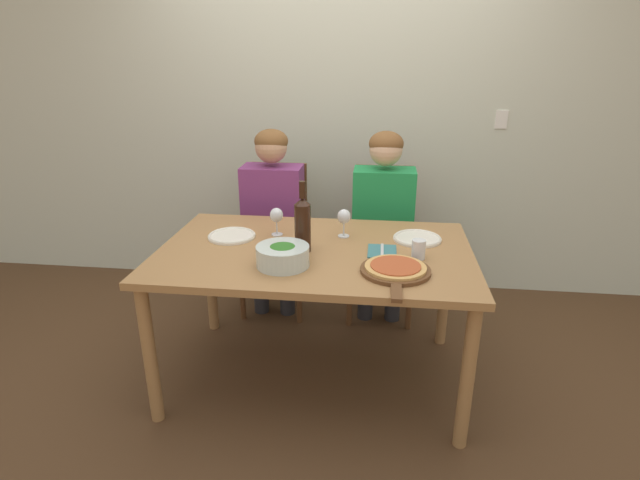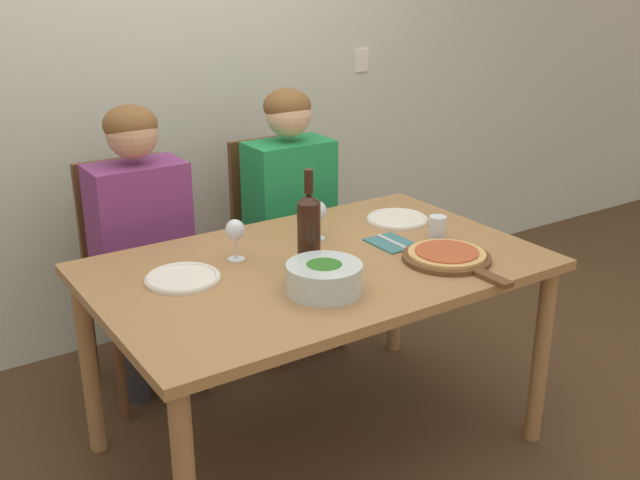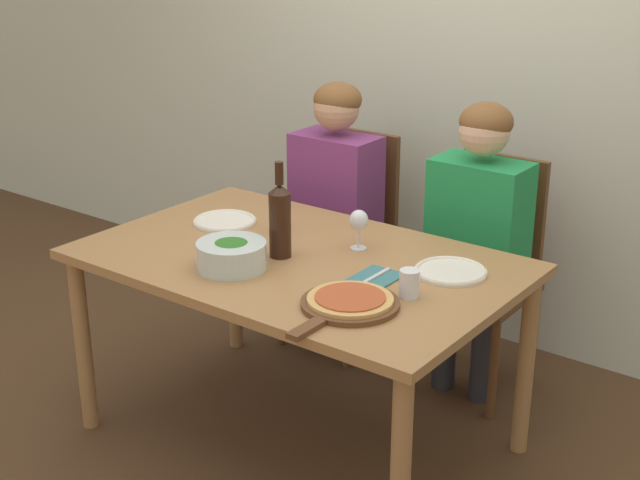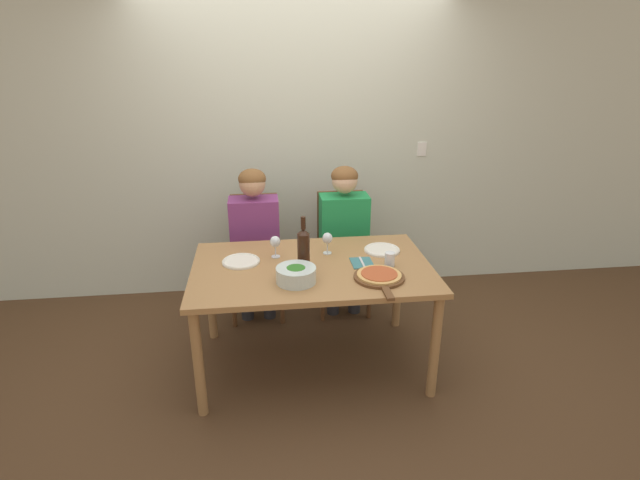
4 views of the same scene
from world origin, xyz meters
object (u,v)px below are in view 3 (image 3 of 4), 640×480
at_px(dinner_plate_right, 450,271).
at_px(pizza_on_board, 349,303).
at_px(chair_right, 486,267).
at_px(chair_left, 348,232).
at_px(wine_glass_right, 359,222).
at_px(water_tumbler, 409,284).
at_px(broccoli_bowl, 232,255).
at_px(fork_on_napkin, 376,277).
at_px(person_man, 476,224).
at_px(person_woman, 334,192).
at_px(wine_glass_left, 280,205).
at_px(dinner_plate_left, 225,221).
at_px(wine_bottle, 280,219).

xyz_separation_m(dinner_plate_right, pizza_on_board, (-0.12, -0.43, 0.01)).
distance_m(chair_right, pizza_on_board, 1.11).
xyz_separation_m(chair_left, wine_glass_right, (0.50, -0.65, 0.34)).
bearing_deg(water_tumbler, pizza_on_board, -121.24).
height_order(broccoli_bowl, fork_on_napkin, broccoli_bowl).
distance_m(person_man, fork_on_napkin, 0.72).
height_order(person_man, water_tumbler, person_man).
bearing_deg(fork_on_napkin, person_man, 89.70).
bearing_deg(pizza_on_board, person_woman, 128.26).
bearing_deg(person_man, person_woman, 180.00).
bearing_deg(person_woman, pizza_on_board, -51.74).
relative_size(water_tumbler, fork_on_napkin, 0.52).
xyz_separation_m(pizza_on_board, wine_glass_left, (-0.62, 0.42, 0.09)).
distance_m(person_woman, fork_on_napkin, 1.01).
relative_size(pizza_on_board, fork_on_napkin, 2.52).
bearing_deg(wine_glass_right, dinner_plate_right, -0.43).
bearing_deg(chair_right, person_woman, -170.69).
distance_m(dinner_plate_left, fork_on_napkin, 0.80).
height_order(broccoli_bowl, wine_glass_right, wine_glass_right).
xyz_separation_m(person_man, dinner_plate_right, (0.18, -0.53, 0.02)).
distance_m(chair_left, wine_bottle, 1.00).
xyz_separation_m(broccoli_bowl, water_tumbler, (0.62, 0.16, -0.00)).
xyz_separation_m(pizza_on_board, wine_glass_right, (-0.26, 0.44, 0.09)).
distance_m(pizza_on_board, water_tumbler, 0.21).
bearing_deg(wine_bottle, person_woman, 112.60).
height_order(chair_right, person_man, person_man).
relative_size(dinner_plate_right, pizza_on_board, 0.55).
distance_m(wine_bottle, fork_on_napkin, 0.41).
xyz_separation_m(chair_left, wine_bottle, (0.32, -0.87, 0.38)).
distance_m(chair_left, water_tumbler, 1.29).
bearing_deg(wine_glass_left, water_tumbler, -17.94).
xyz_separation_m(broccoli_bowl, wine_glass_left, (-0.11, 0.40, 0.06)).
relative_size(wine_bottle, broccoli_bowl, 1.44).
bearing_deg(pizza_on_board, dinner_plate_right, 74.36).
bearing_deg(fork_on_napkin, chair_left, 130.04).
bearing_deg(wine_bottle, wine_glass_right, 50.97).
bearing_deg(chair_left, dinner_plate_right, -36.28).
relative_size(chair_right, broccoli_bowl, 4.00).
bearing_deg(person_man, broccoli_bowl, -115.73).
bearing_deg(water_tumbler, broccoli_bowl, -165.56).
bearing_deg(chair_right, chair_left, 180.00).
bearing_deg(person_woman, wine_glass_left, -75.47).
bearing_deg(wine_glass_right, dinner_plate_left, -172.04).
bearing_deg(broccoli_bowl, person_woman, 104.87).
height_order(dinner_plate_left, fork_on_napkin, dinner_plate_left).
bearing_deg(person_man, dinner_plate_left, -142.42).
height_order(chair_left, person_man, person_man).
distance_m(broccoli_bowl, wine_glass_right, 0.49).
bearing_deg(person_woman, dinner_plate_right, -31.09).
relative_size(chair_left, person_woman, 0.79).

